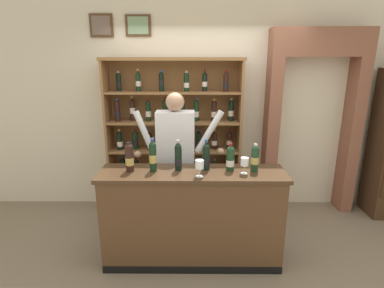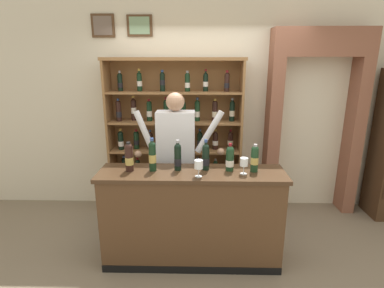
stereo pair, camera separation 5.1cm
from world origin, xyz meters
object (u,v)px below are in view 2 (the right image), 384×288
object	(u,v)px
tasting_counter	(192,217)
wine_glass_spare	(199,165)
tasting_bottle_vin_santo	(129,157)
tasting_bottle_chianti	(230,158)
tasting_bottle_super_tuscan	(178,157)
tasting_bottle_prosecco	(255,158)
tasting_bottle_riserva	(152,156)
shopkeeper	(176,150)
wine_glass_left	(244,162)
tasting_bottle_brunello	(206,157)
wine_shelf	(175,133)

from	to	relation	value
tasting_counter	wine_glass_spare	world-z (taller)	wine_glass_spare
tasting_bottle_vin_santo	tasting_bottle_chianti	distance (m)	0.99
tasting_bottle_super_tuscan	tasting_bottle_prosecco	size ratio (longest dim) A/B	1.11
tasting_counter	tasting_bottle_riserva	bearing A→B (deg)	176.68
tasting_bottle_super_tuscan	shopkeeper	bearing A→B (deg)	96.48
tasting_counter	tasting_bottle_chianti	distance (m)	0.74
tasting_counter	wine_glass_left	xyz separation A→B (m)	(0.50, -0.05, 0.62)
tasting_bottle_vin_santo	tasting_bottle_super_tuscan	distance (m)	0.48
tasting_bottle_riserva	wine_glass_left	distance (m)	0.89
tasting_bottle_super_tuscan	tasting_bottle_brunello	world-z (taller)	tasting_bottle_brunello
shopkeeper	tasting_bottle_prosecco	size ratio (longest dim) A/B	6.20
tasting_counter	wine_glass_left	bearing A→B (deg)	-5.58
tasting_bottle_chianti	wine_glass_spare	distance (m)	0.35
tasting_bottle_brunello	tasting_bottle_super_tuscan	bearing A→B (deg)	-176.40
tasting_bottle_vin_santo	wine_glass_spare	size ratio (longest dim) A/B	1.80
tasting_bottle_prosecco	wine_glass_spare	distance (m)	0.57
tasting_counter	tasting_bottle_prosecco	world-z (taller)	tasting_bottle_prosecco
tasting_bottle_riserva	wine_glass_left	xyz separation A→B (m)	(0.89, -0.07, -0.04)
tasting_bottle_vin_santo	wine_glass_left	distance (m)	1.12
tasting_bottle_super_tuscan	tasting_bottle_brunello	size ratio (longest dim) A/B	0.99
wine_glass_left	tasting_counter	bearing A→B (deg)	174.42
tasting_bottle_chianti	wine_shelf	bearing A→B (deg)	119.29
tasting_bottle_vin_santo	wine_shelf	bearing A→B (deg)	72.51
shopkeeper	wine_glass_spare	xyz separation A→B (m)	(0.26, -0.62, 0.04)
tasting_bottle_vin_santo	tasting_bottle_riserva	distance (m)	0.23
tasting_bottle_prosecco	tasting_bottle_super_tuscan	bearing A→B (deg)	178.11
tasting_bottle_prosecco	tasting_bottle_brunello	bearing A→B (deg)	174.93
wine_shelf	tasting_bottle_riserva	bearing A→B (deg)	-96.69
tasting_bottle_chianti	wine_glass_left	size ratio (longest dim) A/B	1.73
tasting_bottle_chianti	tasting_bottle_super_tuscan	bearing A→B (deg)	179.52
shopkeeper	tasting_bottle_riserva	bearing A→B (deg)	-112.71
shopkeeper	tasting_bottle_super_tuscan	distance (m)	0.45
tasting_bottle_vin_santo	tasting_bottle_super_tuscan	xyz separation A→B (m)	(0.48, 0.04, -0.01)
wine_shelf	tasting_bottle_super_tuscan	xyz separation A→B (m)	(0.11, -1.12, 0.03)
wine_shelf	wine_glass_left	size ratio (longest dim) A/B	12.88
wine_shelf	tasting_bottle_riserva	distance (m)	1.15
tasting_bottle_vin_santo	tasting_bottle_brunello	xyz separation A→B (m)	(0.76, 0.05, -0.01)
wine_glass_left	tasting_bottle_super_tuscan	bearing A→B (deg)	171.37
tasting_bottle_super_tuscan	tasting_bottle_chianti	world-z (taller)	tasting_bottle_super_tuscan
tasting_counter	tasting_bottle_prosecco	bearing A→B (deg)	2.18
tasting_bottle_brunello	wine_glass_left	xyz separation A→B (m)	(0.37, -0.12, -0.02)
tasting_bottle_chianti	wine_glass_left	world-z (taller)	tasting_bottle_chianti
tasting_bottle_vin_santo	tasting_bottle_brunello	distance (m)	0.76
tasting_counter	tasting_bottle_brunello	size ratio (longest dim) A/B	5.93
tasting_bottle_riserva	wine_glass_spare	size ratio (longest dim) A/B	2.04
shopkeeper	tasting_bottle_vin_santo	distance (m)	0.65
tasting_counter	tasting_bottle_brunello	distance (m)	0.66
tasting_counter	wine_glass_spare	xyz separation A→B (m)	(0.07, -0.13, 0.62)
wine_glass_spare	tasting_bottle_brunello	bearing A→B (deg)	70.22
tasting_bottle_brunello	tasting_bottle_chianti	bearing A→B (deg)	-5.21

